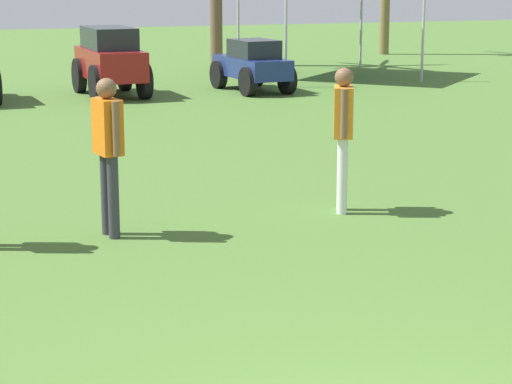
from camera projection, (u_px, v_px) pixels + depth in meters
name	position (u px, v px, depth m)	size (l,w,h in m)	color
teammate_midfield	(343.00, 126.00, 10.61)	(0.32, 0.48, 1.56)	silver
teammate_deep	(108.00, 142.00, 9.63)	(0.26, 0.50, 1.56)	#33333D
parked_car_slot_d	(110.00, 60.00, 20.43)	(1.28, 2.40, 1.40)	maroon
parked_car_slot_e	(252.00, 65.00, 21.21)	(1.30, 2.28, 1.10)	navy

